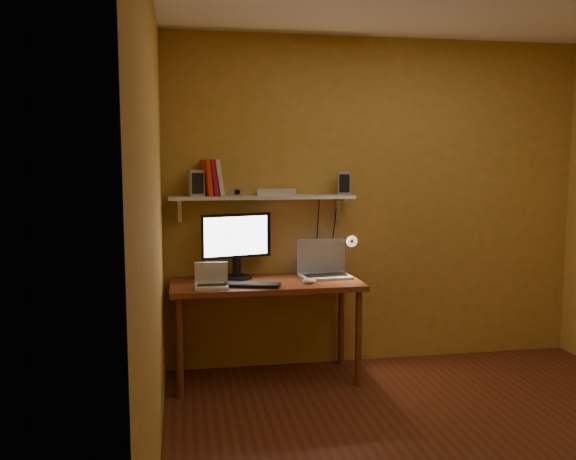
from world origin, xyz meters
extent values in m
cube|color=#5D2717|center=(0.00, 0.00, -0.01)|extent=(3.40, 3.20, 0.02)
cube|color=#C38C3B|center=(0.00, 1.61, 1.30)|extent=(3.40, 0.02, 2.60)
cube|color=#C38C3B|center=(-1.71, 0.00, 1.30)|extent=(0.02, 3.20, 2.60)
cube|color=brown|center=(-0.95, 1.28, 0.73)|extent=(1.40, 0.60, 0.04)
cylinder|color=brown|center=(-1.59, 1.04, 0.35)|extent=(0.05, 0.05, 0.71)
cylinder|color=brown|center=(-0.31, 1.04, 0.35)|extent=(0.05, 0.05, 0.71)
cylinder|color=brown|center=(-1.59, 1.52, 0.35)|extent=(0.05, 0.05, 0.71)
cylinder|color=brown|center=(-0.31, 1.52, 0.35)|extent=(0.05, 0.05, 0.71)
cube|color=silver|center=(-0.95, 1.47, 1.36)|extent=(1.40, 0.25, 0.02)
cube|color=silver|center=(-1.57, 1.58, 1.26)|extent=(0.03, 0.03, 0.18)
cube|color=silver|center=(-0.33, 1.58, 1.26)|extent=(0.03, 0.03, 0.18)
cylinder|color=black|center=(-1.15, 1.44, 0.76)|extent=(0.28, 0.28, 0.02)
cube|color=black|center=(-1.15, 1.44, 0.84)|extent=(0.06, 0.05, 0.17)
cube|color=black|center=(-1.15, 1.44, 1.07)|extent=(0.53, 0.17, 0.33)
cube|color=white|center=(-1.15, 1.43, 1.07)|extent=(0.49, 0.14, 0.29)
cube|color=#979BA0|center=(-0.49, 1.35, 0.76)|extent=(0.39, 0.28, 0.02)
cube|color=black|center=(-0.49, 1.35, 0.77)|extent=(0.33, 0.16, 0.00)
cube|color=#979BA0|center=(-0.49, 1.46, 0.90)|extent=(0.38, 0.06, 0.26)
cube|color=#161646|center=(-0.49, 1.46, 0.90)|extent=(0.33, 0.04, 0.22)
cube|color=silver|center=(-1.36, 1.13, 0.76)|extent=(0.24, 0.17, 0.02)
cube|color=black|center=(-1.36, 1.13, 0.77)|extent=(0.20, 0.10, 0.00)
cube|color=silver|center=(-1.36, 1.19, 0.85)|extent=(0.23, 0.06, 0.16)
cube|color=black|center=(-1.36, 1.19, 0.85)|extent=(0.21, 0.04, 0.13)
cube|color=black|center=(-1.07, 1.13, 0.76)|extent=(0.42, 0.25, 0.02)
ellipsoid|color=silver|center=(-0.65, 1.15, 0.77)|extent=(0.11, 0.08, 0.04)
cube|color=silver|center=(-0.29, 1.52, 0.74)|extent=(0.05, 0.06, 0.08)
cylinder|color=silver|center=(-0.29, 1.52, 0.89)|extent=(0.02, 0.02, 0.28)
cylinder|color=silver|center=(-0.29, 1.44, 1.03)|extent=(0.01, 0.16, 0.01)
cone|color=silver|center=(-0.29, 1.36, 1.03)|extent=(0.09, 0.09, 0.09)
sphere|color=#FFE0A5|center=(-0.29, 1.34, 1.03)|extent=(0.04, 0.04, 0.04)
cube|color=#979BA0|center=(-1.45, 1.48, 1.47)|extent=(0.13, 0.13, 0.19)
cube|color=#979BA0|center=(-0.31, 1.47, 1.46)|extent=(0.12, 0.12, 0.18)
cube|color=red|center=(-1.37, 1.48, 1.51)|extent=(0.10, 0.19, 0.27)
cube|color=maroon|center=(-1.33, 1.48, 1.51)|extent=(0.11, 0.19, 0.27)
cube|color=beige|center=(-1.29, 1.48, 1.51)|extent=(0.11, 0.20, 0.27)
cube|color=silver|center=(-1.15, 1.40, 1.41)|extent=(0.11, 0.04, 0.07)
cylinder|color=black|center=(-1.15, 1.38, 1.41)|extent=(0.04, 0.03, 0.04)
cube|color=silver|center=(-0.84, 1.48, 1.40)|extent=(0.32, 0.25, 0.05)
camera|label=1|loc=(-1.57, -3.10, 1.65)|focal=38.00mm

